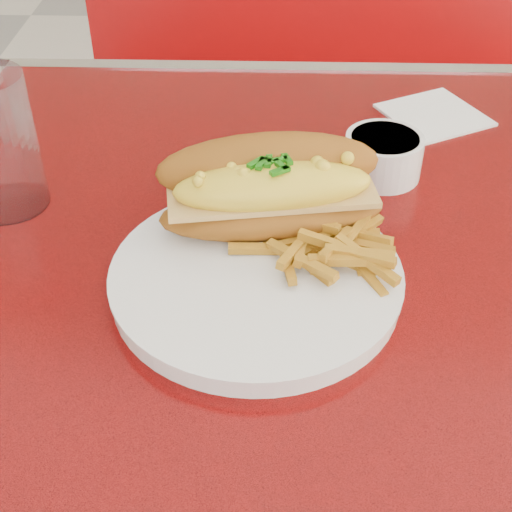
{
  "coord_description": "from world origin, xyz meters",
  "views": [
    {
      "loc": [
        -0.16,
        -0.65,
        1.24
      ],
      "look_at": [
        -0.18,
        -0.12,
        0.81
      ],
      "focal_mm": 50.0,
      "sensor_mm": 36.0,
      "label": 1
    }
  ],
  "objects_px": {
    "mac_hoagie": "(271,188)",
    "diner_table": "(401,323)",
    "gravy_ramekin": "(383,155)",
    "booth_bench_far": "(341,184)",
    "fork": "(322,255)",
    "dinner_plate": "(256,278)",
    "sauce_cup_left": "(239,171)"
  },
  "relations": [
    {
      "from": "booth_bench_far",
      "to": "fork",
      "type": "relative_size",
      "value": 8.55
    },
    {
      "from": "booth_bench_far",
      "to": "dinner_plate",
      "type": "bearing_deg",
      "value": -100.95
    },
    {
      "from": "dinner_plate",
      "to": "gravy_ramekin",
      "type": "xyz_separation_m",
      "value": [
        0.15,
        0.21,
        0.02
      ]
    },
    {
      "from": "gravy_ramekin",
      "to": "mac_hoagie",
      "type": "bearing_deg",
      "value": -135.55
    },
    {
      "from": "sauce_cup_left",
      "to": "dinner_plate",
      "type": "bearing_deg",
      "value": -82.05
    },
    {
      "from": "mac_hoagie",
      "to": "sauce_cup_left",
      "type": "height_order",
      "value": "mac_hoagie"
    },
    {
      "from": "booth_bench_far",
      "to": "fork",
      "type": "distance_m",
      "value": 1.04
    },
    {
      "from": "mac_hoagie",
      "to": "diner_table",
      "type": "bearing_deg",
      "value": 3.87
    },
    {
      "from": "diner_table",
      "to": "sauce_cup_left",
      "type": "xyz_separation_m",
      "value": [
        -0.21,
        0.07,
        0.18
      ]
    },
    {
      "from": "booth_bench_far",
      "to": "sauce_cup_left",
      "type": "xyz_separation_m",
      "value": [
        -0.21,
        -0.74,
        0.5
      ]
    },
    {
      "from": "mac_hoagie",
      "to": "fork",
      "type": "distance_m",
      "value": 0.09
    },
    {
      "from": "diner_table",
      "to": "dinner_plate",
      "type": "distance_m",
      "value": 0.28
    },
    {
      "from": "dinner_plate",
      "to": "mac_hoagie",
      "type": "xyz_separation_m",
      "value": [
        0.01,
        0.08,
        0.05
      ]
    },
    {
      "from": "booth_bench_far",
      "to": "fork",
      "type": "bearing_deg",
      "value": -97.24
    },
    {
      "from": "diner_table",
      "to": "mac_hoagie",
      "type": "height_order",
      "value": "mac_hoagie"
    },
    {
      "from": "booth_bench_far",
      "to": "gravy_ramekin",
      "type": "relative_size",
      "value": 10.43
    },
    {
      "from": "booth_bench_far",
      "to": "gravy_ramekin",
      "type": "xyz_separation_m",
      "value": [
        -0.03,
        -0.72,
        0.51
      ]
    },
    {
      "from": "booth_bench_far",
      "to": "mac_hoagie",
      "type": "xyz_separation_m",
      "value": [
        -0.17,
        -0.85,
        0.55
      ]
    },
    {
      "from": "mac_hoagie",
      "to": "gravy_ramekin",
      "type": "relative_size",
      "value": 2.16
    },
    {
      "from": "diner_table",
      "to": "dinner_plate",
      "type": "bearing_deg",
      "value": -146.49
    },
    {
      "from": "dinner_plate",
      "to": "fork",
      "type": "bearing_deg",
      "value": 22.52
    },
    {
      "from": "sauce_cup_left",
      "to": "booth_bench_far",
      "type": "bearing_deg",
      "value": 74.51
    },
    {
      "from": "dinner_plate",
      "to": "mac_hoagie",
      "type": "distance_m",
      "value": 0.1
    },
    {
      "from": "diner_table",
      "to": "mac_hoagie",
      "type": "relative_size",
      "value": 4.94
    },
    {
      "from": "mac_hoagie",
      "to": "sauce_cup_left",
      "type": "relative_size",
      "value": 3.52
    },
    {
      "from": "fork",
      "to": "dinner_plate",
      "type": "bearing_deg",
      "value": 95.24
    },
    {
      "from": "mac_hoagie",
      "to": "gravy_ramekin",
      "type": "distance_m",
      "value": 0.19
    },
    {
      "from": "mac_hoagie",
      "to": "dinner_plate",
      "type": "bearing_deg",
      "value": -108.01
    },
    {
      "from": "dinner_plate",
      "to": "sauce_cup_left",
      "type": "distance_m",
      "value": 0.19
    },
    {
      "from": "mac_hoagie",
      "to": "sauce_cup_left",
      "type": "distance_m",
      "value": 0.12
    },
    {
      "from": "mac_hoagie",
      "to": "fork",
      "type": "xyz_separation_m",
      "value": [
        0.05,
        -0.05,
        -0.04
      ]
    },
    {
      "from": "booth_bench_far",
      "to": "diner_table",
      "type": "bearing_deg",
      "value": -90.0
    }
  ]
}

